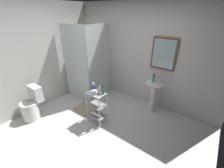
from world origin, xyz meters
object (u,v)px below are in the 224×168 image
at_px(shower_stall, 89,80).
at_px(storage_cart, 97,106).
at_px(pedestal_sink, 154,90).
at_px(bath_mat, 86,109).
at_px(hand_soap_bottle, 153,79).
at_px(rinse_cup, 94,92).
at_px(lotion_bottle_white, 99,90).
at_px(toilet, 32,106).
at_px(body_wash_bottle_green, 103,90).
at_px(shampoo_bottle_blue, 94,88).

xyz_separation_m(shower_stall, storage_cart, (1.02, -0.79, -0.03)).
height_order(pedestal_sink, bath_mat, pedestal_sink).
xyz_separation_m(shower_stall, hand_soap_bottle, (1.78, 0.30, 0.43)).
bearing_deg(rinse_cup, hand_soap_bottle, 56.17).
bearing_deg(lotion_bottle_white, rinse_cup, -118.83).
bearing_deg(toilet, hand_soap_bottle, 42.10).
height_order(lotion_bottle_white, rinse_cup, lotion_bottle_white).
bearing_deg(bath_mat, body_wash_bottle_green, -7.28).
xyz_separation_m(shampoo_bottle_blue, bath_mat, (-0.45, 0.14, -0.82)).
bearing_deg(rinse_cup, shower_stall, 139.87).
distance_m(pedestal_sink, hand_soap_bottle, 0.31).
distance_m(pedestal_sink, bath_mat, 1.76).
height_order(lotion_bottle_white, bath_mat, lotion_bottle_white).
height_order(hand_soap_bottle, body_wash_bottle_green, hand_soap_bottle).
relative_size(shower_stall, storage_cart, 2.70).
xyz_separation_m(shower_stall, bath_mat, (0.48, -0.64, -0.45)).
relative_size(toilet, bath_mat, 1.27).
bearing_deg(lotion_bottle_white, pedestal_sink, 54.91).
xyz_separation_m(toilet, body_wash_bottle_green, (1.43, 0.85, 0.51)).
height_order(toilet, shampoo_bottle_blue, shampoo_bottle_blue).
bearing_deg(shower_stall, rinse_cup, -40.13).
bearing_deg(pedestal_sink, toilet, -138.02).
bearing_deg(bath_mat, toilet, -129.61).
distance_m(body_wash_bottle_green, rinse_cup, 0.18).
height_order(toilet, body_wash_bottle_green, body_wash_bottle_green).
bearing_deg(body_wash_bottle_green, hand_soap_bottle, 57.70).
xyz_separation_m(hand_soap_bottle, rinse_cup, (-0.77, -1.15, -0.10)).
bearing_deg(bath_mat, shower_stall, 126.96).
xyz_separation_m(shampoo_bottle_blue, lotion_bottle_white, (0.13, 0.02, -0.01)).
height_order(pedestal_sink, body_wash_bottle_green, body_wash_bottle_green).
xyz_separation_m(lotion_bottle_white, bath_mat, (-0.58, 0.12, -0.82)).
bearing_deg(body_wash_bottle_green, bath_mat, 172.72).
distance_m(storage_cart, lotion_bottle_white, 0.39).
distance_m(rinse_cup, bath_mat, 0.97).
distance_m(toilet, lotion_bottle_white, 1.67).
height_order(lotion_bottle_white, body_wash_bottle_green, lotion_bottle_white).
bearing_deg(toilet, shampoo_bottle_blue, 33.02).
relative_size(hand_soap_bottle, lotion_bottle_white, 0.94).
bearing_deg(shower_stall, pedestal_sink, 10.30).
bearing_deg(shampoo_bottle_blue, body_wash_bottle_green, 15.17).
bearing_deg(body_wash_bottle_green, shower_stall, 147.49).
bearing_deg(shampoo_bottle_blue, bath_mat, 163.15).
relative_size(toilet, lotion_bottle_white, 3.95).
bearing_deg(bath_mat, lotion_bottle_white, -11.45).
bearing_deg(bath_mat, pedestal_sink, 35.83).
distance_m(lotion_bottle_white, body_wash_bottle_green, 0.08).
bearing_deg(rinse_cup, lotion_bottle_white, 61.17).
distance_m(toilet, body_wash_bottle_green, 1.74).
xyz_separation_m(storage_cart, bath_mat, (-0.54, 0.15, -0.43)).
bearing_deg(storage_cart, pedestal_sink, 54.24).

